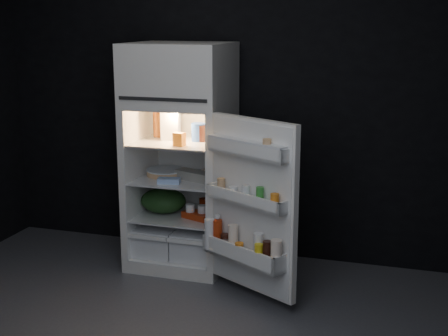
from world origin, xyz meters
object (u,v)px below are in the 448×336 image
(refrigerator, at_px, (182,148))
(yogurt_tray, at_px, (197,215))
(fridge_door, at_px, (250,209))
(milk_jug, at_px, (171,124))
(egg_carton, at_px, (194,176))

(refrigerator, distance_m, yogurt_tray, 0.55)
(fridge_door, relative_size, milk_jug, 5.08)
(fridge_door, height_order, milk_jug, fridge_door)
(milk_jug, xyz_separation_m, yogurt_tray, (0.25, -0.10, -0.69))
(milk_jug, xyz_separation_m, egg_carton, (0.22, -0.06, -0.38))
(fridge_door, height_order, yogurt_tray, fridge_door)
(refrigerator, bearing_deg, yogurt_tray, -35.36)
(refrigerator, distance_m, fridge_door, 0.94)
(egg_carton, height_order, yogurt_tray, egg_carton)
(fridge_door, bearing_deg, refrigerator, 141.83)
(fridge_door, relative_size, egg_carton, 3.88)
(fridge_door, bearing_deg, egg_carton, 140.30)
(refrigerator, xyz_separation_m, milk_jug, (-0.08, -0.02, 0.19))
(milk_jug, height_order, yogurt_tray, milk_jug)
(refrigerator, relative_size, yogurt_tray, 7.66)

